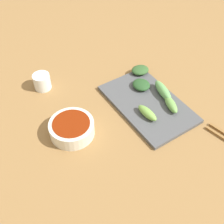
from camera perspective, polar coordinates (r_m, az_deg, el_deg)
tabletop at (r=0.91m, az=2.02°, el=0.07°), size 2.10×2.10×0.02m
sauce_bowl at (r=0.82m, az=-7.89°, el=-3.28°), size 0.13×0.13×0.04m
serving_plate at (r=0.92m, az=7.08°, el=1.65°), size 0.19×0.30×0.01m
broccoli_stalk_0 at (r=0.86m, az=7.03°, el=-0.18°), size 0.03×0.08×0.02m
broccoli_leafy_1 at (r=1.01m, az=5.61°, el=8.29°), size 0.07×0.06×0.02m
broccoli_leafy_2 at (r=0.95m, az=5.82°, el=5.41°), size 0.06×0.06×0.02m
broccoli_stalk_3 at (r=0.93m, az=10.10°, el=4.16°), size 0.05×0.10×0.03m
broccoli_stalk_4 at (r=0.90m, az=11.61°, el=1.54°), size 0.05×0.08×0.02m
tea_cup at (r=0.98m, az=-13.71°, el=5.89°), size 0.06×0.06×0.05m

